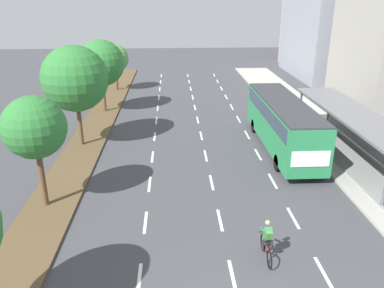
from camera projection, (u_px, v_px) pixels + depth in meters
median_strip at (93, 131)px, 29.55m from camera, size 2.60×52.00×0.12m
sidewalk_right at (315, 127)px, 30.42m from camera, size 4.50×52.00×0.15m
lane_divider_left at (155, 136)px, 28.54m from camera, size 0.14×48.27×0.01m
lane_divider_center at (201, 136)px, 28.72m from camera, size 0.14×48.27×0.01m
lane_divider_right at (247, 135)px, 28.89m from camera, size 0.14×48.27×0.01m
bus_shelter at (356, 130)px, 24.26m from camera, size 2.90×13.90×2.86m
bus at (283, 120)px, 25.56m from camera, size 2.54×11.29×3.37m
cyclist at (267, 242)px, 15.04m from camera, size 0.46×1.82×1.71m
median_tree_second at (34, 128)px, 17.59m from camera, size 2.97×2.97×5.55m
median_tree_third at (75, 79)px, 25.08m from camera, size 4.38×4.38×6.82m
median_tree_fourth at (101, 63)px, 32.92m from camera, size 4.00×4.00×6.29m
median_tree_fifth at (115, 58)px, 40.93m from camera, size 2.93×2.93×4.89m
building_mid_right at (326, 15)px, 47.35m from camera, size 6.97×14.20×15.25m
building_far_right at (318, 6)px, 53.54m from camera, size 7.55×9.34×16.91m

